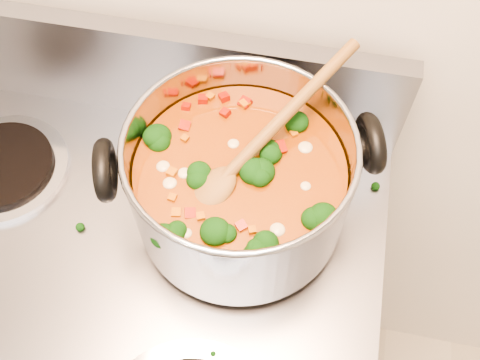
% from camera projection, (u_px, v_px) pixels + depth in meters
% --- Properties ---
extents(stockpot, '(0.33, 0.27, 0.16)m').
position_uv_depth(stockpot, '(240.00, 182.00, 0.66)').
color(stockpot, '#9E9EA6').
rests_on(stockpot, electric_range).
extents(wooden_spoon, '(0.18, 0.24, 0.10)m').
position_uv_depth(wooden_spoon, '(250.00, 151.00, 0.62)').
color(wooden_spoon, brown).
rests_on(wooden_spoon, stockpot).
extents(cooktop_crumbs, '(0.25, 0.20, 0.01)m').
position_uv_depth(cooktop_crumbs, '(213.00, 172.00, 0.76)').
color(cooktop_crumbs, black).
rests_on(cooktop_crumbs, electric_range).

